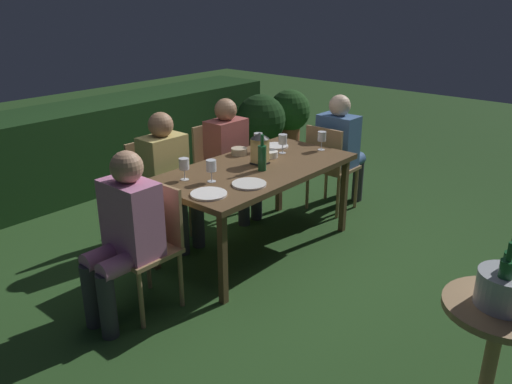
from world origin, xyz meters
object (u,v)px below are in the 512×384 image
object	(u,v)px
person_in_mustard	(169,173)
chair_side_right_b	(217,164)
potted_plant_corner	(289,114)
person_in_pink	(124,230)
chair_head_far	(329,164)
wine_glass_d	(258,139)
bowl_olives	(269,154)
chair_side_right_a	(155,185)
wine_glass_c	(322,137)
side_table	(494,345)
wine_glass_b	(283,140)
wine_glass_a	(184,165)
chair_head_near	(150,241)
bowl_bread	(239,151)
wine_glass_e	(211,167)
dining_table	(256,173)
lantern_centerpiece	(260,147)
green_bottle_on_table	(262,157)
person_in_blue	(341,145)
plate_b	(209,194)
plate_c	(249,184)
ice_bucket	(505,286)
potted_plant_by_hedge	(261,122)
person_in_rust	(231,153)
plate_a	(276,146)

from	to	relation	value
person_in_mustard	chair_side_right_b	xyz separation A→B (m)	(0.77, 0.20, -0.15)
potted_plant_corner	person_in_pink	bearing A→B (deg)	-157.25
chair_head_far	potted_plant_corner	size ratio (longest dim) A/B	1.05
wine_glass_d	bowl_olives	xyz separation A→B (m)	(-0.06, -0.18, -0.09)
chair_side_right_a	person_in_mustard	world-z (taller)	person_in_mustard
wine_glass_c	side_table	xyz separation A→B (m)	(-1.44, -1.99, -0.40)
wine_glass_b	wine_glass_c	xyz separation A→B (m)	(0.30, -0.20, 0.00)
wine_glass_a	chair_head_near	bearing A→B (deg)	-158.47
person_in_mustard	person_in_pink	size ratio (longest dim) A/B	1.00
bowl_bread	side_table	xyz separation A→B (m)	(-0.85, -2.45, -0.31)
wine_glass_e	side_table	distance (m)	2.19
chair_side_right_a	bowl_olives	xyz separation A→B (m)	(0.66, -0.75, 0.28)
chair_side_right_a	chair_head_near	xyz separation A→B (m)	(-0.72, -0.83, 0.00)
chair_side_right_b	wine_glass_b	distance (m)	0.85
wine_glass_e	side_table	size ratio (longest dim) A/B	0.25
dining_table	person_in_pink	bearing A→B (deg)	180.00
chair_side_right_b	wine_glass_a	distance (m)	1.22
lantern_centerpiece	green_bottle_on_table	xyz separation A→B (m)	(-0.11, -0.12, -0.04)
person_in_blue	potted_plant_corner	bearing A→B (deg)	51.09
plate_b	potted_plant_corner	bearing A→B (deg)	28.55
plate_c	bowl_bread	bearing A→B (deg)	47.94
ice_bucket	potted_plant_corner	distance (m)	5.03
dining_table	plate_b	size ratio (longest dim) A/B	6.64
potted_plant_by_hedge	potted_plant_corner	distance (m)	0.73
chair_head_near	chair_head_far	world-z (taller)	same
green_bottle_on_table	ice_bucket	size ratio (longest dim) A/B	0.84
green_bottle_on_table	potted_plant_corner	distance (m)	3.20
wine_glass_c	wine_glass_e	distance (m)	1.24
person_in_rust	bowl_olives	xyz separation A→B (m)	(-0.11, -0.56, 0.13)
side_table	ice_bucket	world-z (taller)	ice_bucket
lantern_centerpiece	ice_bucket	distance (m)	2.28
chair_side_right_a	plate_c	world-z (taller)	chair_side_right_a
chair_head_far	wine_glass_b	distance (m)	0.76
ice_bucket	chair_head_far	bearing A→B (deg)	49.73
chair_head_far	lantern_centerpiece	xyz separation A→B (m)	(-1.03, 0.02, 0.40)
person_in_blue	potted_plant_corner	world-z (taller)	person_in_blue
dining_table	plate_c	bearing A→B (deg)	-146.05
chair_head_far	plate_a	bearing A→B (deg)	156.50
person_in_rust	wine_glass_e	world-z (taller)	person_in_rust
side_table	potted_plant_by_hedge	world-z (taller)	potted_plant_by_hedge
chair_side_right_b	wine_glass_b	world-z (taller)	wine_glass_b
person_in_rust	plate_a	xyz separation A→B (m)	(0.17, -0.40, 0.11)
lantern_centerpiece	person_in_mustard	bearing A→B (deg)	126.70
plate_a	bowl_bread	bearing A→B (deg)	167.14
wine_glass_c	potted_plant_corner	distance (m)	2.62
person_in_pink	wine_glass_d	xyz separation A→B (m)	(1.63, 0.26, 0.22)
wine_glass_a	person_in_mustard	bearing A→B (deg)	64.73
ice_bucket	potted_plant_by_hedge	xyz separation A→B (m)	(2.60, 3.68, -0.27)
lantern_centerpiece	wine_glass_b	size ratio (longest dim) A/B	1.57
chair_head_far	potted_plant_corner	xyz separation A→B (m)	(1.52, 1.65, 0.01)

